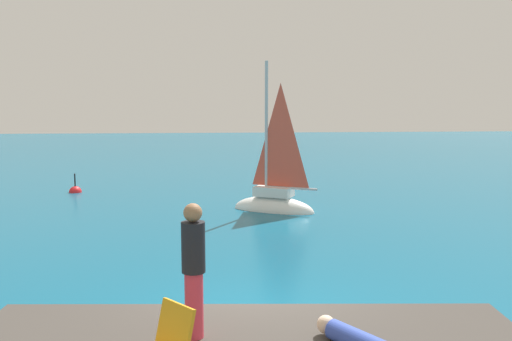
% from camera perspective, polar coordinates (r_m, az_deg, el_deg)
% --- Properties ---
extents(ground_plane, '(160.00, 160.00, 0.00)m').
position_cam_1_polar(ground_plane, '(8.90, -0.33, -17.41)').
color(ground_plane, '#0F5675').
extents(sailboat_near, '(3.23, 2.53, 5.95)m').
position_cam_1_polar(sailboat_near, '(18.81, 2.02, -3.52)').
color(sailboat_near, white).
rests_on(sailboat_near, ground).
extents(person_standing, '(0.28, 0.28, 1.62)m').
position_cam_1_polar(person_standing, '(6.17, -6.95, -10.57)').
color(person_standing, '#DB384C').
rests_on(person_standing, shore_ledge).
extents(marker_buoy, '(0.56, 0.56, 1.13)m').
position_cam_1_polar(marker_buoy, '(24.47, -19.44, -2.29)').
color(marker_buoy, red).
rests_on(marker_buoy, ground).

